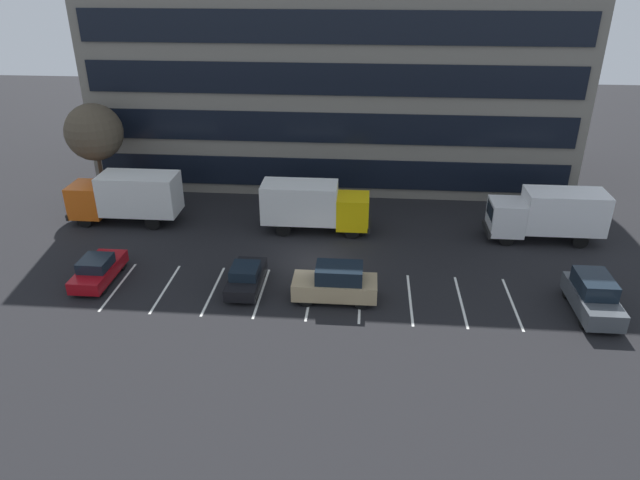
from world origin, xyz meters
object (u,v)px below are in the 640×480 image
at_px(box_truck_orange, 127,196).
at_px(bare_tree, 94,132).
at_px(box_truck_white, 549,213).
at_px(suv_charcoal, 593,296).
at_px(box_truck_yellow, 313,205).
at_px(sedan_black, 246,277).
at_px(suv_tan, 336,283).
at_px(sedan_maroon, 98,270).

xyz_separation_m(box_truck_orange, bare_tree, (-3.10, 3.05, 3.65)).
height_order(box_truck_white, suv_charcoal, box_truck_white).
xyz_separation_m(box_truck_yellow, sedan_black, (-3.12, -8.10, -1.24)).
distance_m(suv_tan, suv_charcoal, 13.68).
bearing_deg(sedan_maroon, suv_tan, -3.63).
bearing_deg(box_truck_orange, box_truck_white, -1.04).
height_order(box_truck_orange, sedan_black, box_truck_orange).
height_order(suv_tan, suv_charcoal, suv_tan).
bearing_deg(sedan_maroon, bare_tree, 111.42).
height_order(box_truck_yellow, sedan_maroon, box_truck_yellow).
relative_size(box_truck_white, sedan_black, 1.80).
bearing_deg(sedan_black, sedan_maroon, 179.42).
xyz_separation_m(suv_tan, bare_tree, (-18.46, 12.29, 4.68)).
relative_size(box_truck_orange, box_truck_white, 1.04).
distance_m(box_truck_orange, sedan_black, 13.28).
height_order(sedan_black, suv_charcoal, suv_charcoal).
relative_size(box_truck_yellow, bare_tree, 0.96).
xyz_separation_m(suv_tan, sedan_maroon, (-13.99, 0.89, -0.27)).
bearing_deg(bare_tree, box_truck_orange, -44.55).
bearing_deg(bare_tree, box_truck_white, -6.36).
bearing_deg(box_truck_yellow, suv_tan, -76.83).
bearing_deg(bare_tree, sedan_black, -40.92).
bearing_deg(bare_tree, suv_charcoal, -21.23).
xyz_separation_m(sedan_black, suv_tan, (5.20, -0.80, 0.31)).
height_order(box_truck_yellow, suv_charcoal, box_truck_yellow).
bearing_deg(suv_charcoal, box_truck_white, 90.65).
xyz_separation_m(suv_charcoal, bare_tree, (-32.14, 12.48, 4.69)).
height_order(suv_tan, sedan_maroon, suv_tan).
relative_size(box_truck_orange, bare_tree, 1.00).
height_order(box_truck_white, suv_tan, box_truck_white).
xyz_separation_m(box_truck_orange, sedan_maroon, (1.38, -8.36, -1.30)).
bearing_deg(box_truck_orange, box_truck_yellow, -1.50).
distance_m(box_truck_orange, suv_charcoal, 30.56).
height_order(sedan_black, sedan_maroon, sedan_maroon).
relative_size(box_truck_yellow, suv_tan, 1.60).
xyz_separation_m(suv_tan, suv_charcoal, (13.68, -0.19, -0.01)).
bearing_deg(box_truck_yellow, box_truck_orange, 178.50).
xyz_separation_m(box_truck_white, bare_tree, (-32.04, 3.57, 3.73)).
distance_m(box_truck_yellow, sedan_maroon, 14.40).
bearing_deg(suv_tan, box_truck_white, 32.71).
relative_size(box_truck_orange, suv_tan, 1.68).
bearing_deg(box_truck_orange, suv_tan, -31.03).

